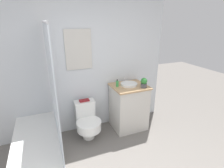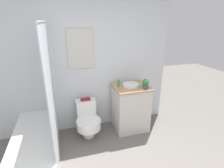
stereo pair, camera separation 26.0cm
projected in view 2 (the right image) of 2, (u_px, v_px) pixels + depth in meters
The scene contains 8 objects.
wall_back at pixel (83, 64), 3.09m from camera, with size 3.26×0.07×2.50m.
shower_area at pixel (38, 144), 2.54m from camera, with size 0.61×1.43×1.98m.
toilet at pixel (88, 119), 3.13m from camera, with size 0.43×0.57×0.63m.
vanity at pixel (130, 107), 3.31m from camera, with size 0.64×0.56×0.86m.
sink at pixel (131, 85), 3.17m from camera, with size 0.30×0.34×0.13m.
soap_bottle at pixel (119, 84), 3.11m from camera, with size 0.05×0.05×0.13m.
potted_plant at pixel (145, 84), 3.02m from camera, with size 0.11×0.11×0.17m.
book_on_tank at pixel (85, 99), 3.15m from camera, with size 0.18×0.10×0.02m.
Camera 2 is at (-0.37, -0.84, 1.98)m, focal length 28.00 mm.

